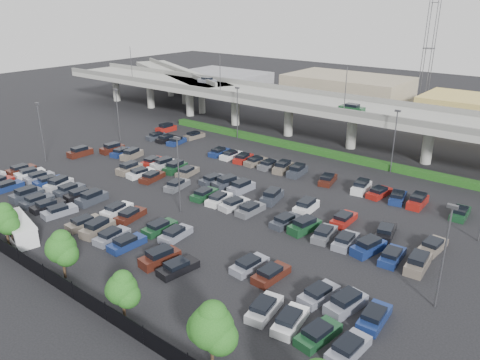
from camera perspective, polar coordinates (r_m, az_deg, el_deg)
name	(u,v)px	position (r m, az deg, el deg)	size (l,w,h in m)	color
ground	(220,193)	(68.06, -2.47, -1.63)	(280.00, 280.00, 0.00)	black
overpass	(328,108)	(91.48, 10.72, 8.62)	(150.00, 13.00, 15.80)	gray
on_ramp	(178,75)	(131.31, -7.60, 12.54)	(50.93, 30.13, 8.80)	gray
hedge	(308,149)	(87.11, 8.34, 3.75)	(66.00, 1.60, 1.10)	#113C12
fence	(39,269)	(52.25, -23.35, -9.99)	(70.00, 0.10, 2.00)	black
tree_row	(52,243)	(50.99, -21.92, -7.18)	(65.07, 3.66, 5.94)	#332316
shuttle_bus	(18,228)	(61.06, -25.42, -5.30)	(7.79, 4.10, 2.38)	silver
parked_cars	(198,194)	(66.31, -5.20, -1.77)	(62.79, 41.60, 1.67)	#B8B8BD
light_poles	(207,144)	(69.93, -4.05, 4.41)	(66.90, 48.38, 10.30)	#46464B
distant_buildings	(442,107)	(115.05, 23.39, 8.18)	(138.00, 24.00, 9.00)	slate
comm_tower	(429,46)	(127.26, 22.08, 14.93)	(2.40, 2.40, 30.00)	#46464B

